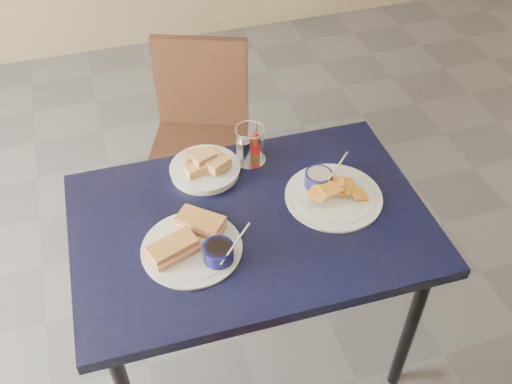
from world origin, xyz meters
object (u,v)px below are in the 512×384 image
object	(u,v)px
sandwich_plate	(195,243)
bread_basket	(205,166)
chair_far	(194,124)
dining_table	(251,235)
condiment_caddy	(248,148)
plantain_plate	(329,190)

from	to	relation	value
sandwich_plate	bread_basket	bearing A→B (deg)	70.92
chair_far	sandwich_plate	world-z (taller)	sandwich_plate
dining_table	chair_far	xyz separation A→B (m)	(0.00, 0.86, -0.18)
chair_far	condiment_caddy	bearing A→B (deg)	-82.78
bread_basket	dining_table	bearing A→B (deg)	-72.30
plantain_plate	condiment_caddy	bearing A→B (deg)	129.49
chair_far	condiment_caddy	distance (m)	0.67
chair_far	bread_basket	world-z (taller)	chair_far
dining_table	sandwich_plate	size ratio (longest dim) A/B	3.56
dining_table	plantain_plate	distance (m)	0.29
dining_table	plantain_plate	xyz separation A→B (m)	(0.27, 0.03, 0.09)
bread_basket	condiment_caddy	size ratio (longest dim) A/B	1.71
dining_table	sandwich_plate	distance (m)	0.22
plantain_plate	condiment_caddy	world-z (taller)	condiment_caddy
chair_far	plantain_plate	size ratio (longest dim) A/B	2.77
dining_table	sandwich_plate	xyz separation A→B (m)	(-0.19, -0.07, 0.10)
chair_far	dining_table	bearing A→B (deg)	-90.01
plantain_plate	bread_basket	distance (m)	0.42
condiment_caddy	plantain_plate	bearing A→B (deg)	-50.51
chair_far	plantain_plate	world-z (taller)	plantain_plate
condiment_caddy	chair_far	bearing A→B (deg)	97.22
dining_table	condiment_caddy	bearing A→B (deg)	74.34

